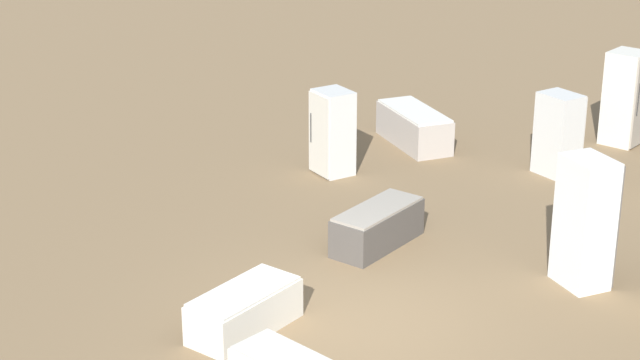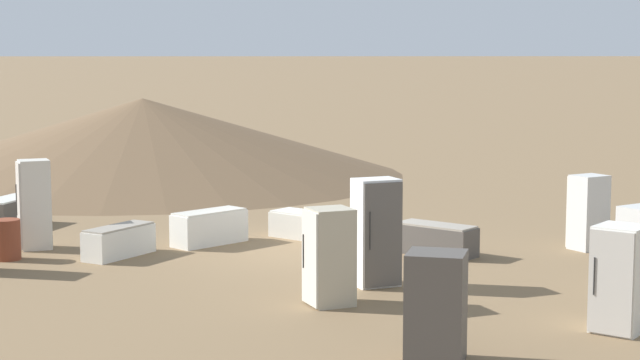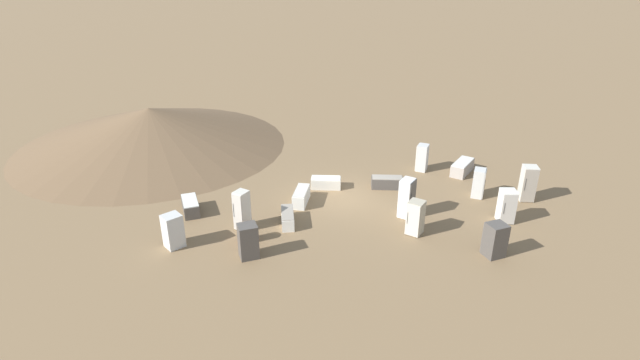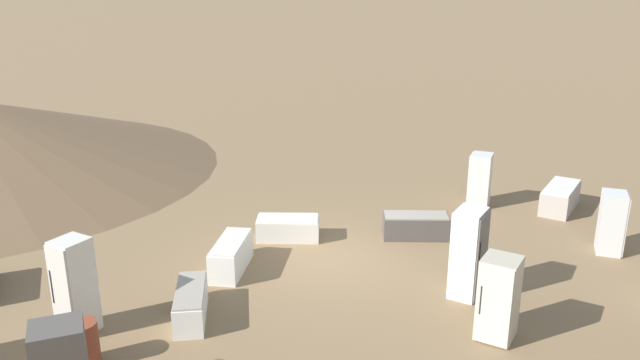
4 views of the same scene
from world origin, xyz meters
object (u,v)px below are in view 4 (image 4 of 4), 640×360
(discarded_fridge_7, at_px, (498,299))
(discarded_fridge_12, at_px, (288,228))
(discarded_fridge_6, at_px, (480,180))
(discarded_fridge_11, at_px, (74,287))
(discarded_fridge_13, at_px, (416,226))
(discarded_fridge_1, at_px, (231,255))
(discarded_fridge_0, at_px, (469,253))
(discarded_fridge_9, at_px, (560,198))
(discarded_fridge_14, at_px, (612,223))
(discarded_fridge_5, at_px, (191,303))
(rusty_barrel, at_px, (83,344))

(discarded_fridge_7, relative_size, discarded_fridge_12, 0.96)
(discarded_fridge_6, relative_size, discarded_fridge_11, 0.83)
(discarded_fridge_13, bearing_deg, discarded_fridge_11, 123.95)
(discarded_fridge_1, bearing_deg, discarded_fridge_0, -5.47)
(discarded_fridge_9, relative_size, discarded_fridge_11, 1.09)
(discarded_fridge_1, bearing_deg, discarded_fridge_14, 13.91)
(discarded_fridge_0, height_order, discarded_fridge_6, discarded_fridge_0)
(discarded_fridge_11, bearing_deg, discarded_fridge_0, -138.88)
(discarded_fridge_9, height_order, discarded_fridge_11, discarded_fridge_11)
(discarded_fridge_5, height_order, discarded_fridge_7, discarded_fridge_7)
(rusty_barrel, bearing_deg, discarded_fridge_0, -109.76)
(discarded_fridge_5, bearing_deg, discarded_fridge_0, -177.43)
(discarded_fridge_0, bearing_deg, discarded_fridge_11, -48.93)
(discarded_fridge_12, relative_size, rusty_barrel, 2.06)
(discarded_fridge_0, bearing_deg, rusty_barrel, -40.30)
(discarded_fridge_12, bearing_deg, discarded_fridge_5, 157.68)
(discarded_fridge_9, relative_size, discarded_fridge_14, 1.35)
(discarded_fridge_12, bearing_deg, discarded_fridge_13, -87.25)
(discarded_fridge_0, xyz_separation_m, discarded_fridge_9, (1.60, -6.33, -0.61))
(discarded_fridge_1, height_order, discarded_fridge_5, discarded_fridge_1)
(discarded_fridge_1, bearing_deg, rusty_barrel, -111.46)
(discarded_fridge_6, height_order, discarded_fridge_14, discarded_fridge_6)
(discarded_fridge_7, bearing_deg, discarded_fridge_14, -104.22)
(discarded_fridge_5, xyz_separation_m, discarded_fridge_11, (0.90, 1.90, 0.63))
(discarded_fridge_1, relative_size, discarded_fridge_9, 0.80)
(discarded_fridge_7, bearing_deg, rusty_barrel, 37.21)
(discarded_fridge_0, height_order, discarded_fridge_12, discarded_fridge_0)
(discarded_fridge_11, bearing_deg, rusty_barrel, 145.09)
(discarded_fridge_1, xyz_separation_m, rusty_barrel, (-1.59, 3.94, 0.04))
(discarded_fridge_0, relative_size, discarded_fridge_11, 1.02)
(discarded_fridge_5, bearing_deg, discarded_fridge_11, 6.86)
(discarded_fridge_5, xyz_separation_m, rusty_barrel, (-0.25, 2.20, 0.09))
(discarded_fridge_1, bearing_deg, discarded_fridge_6, 40.40)
(discarded_fridge_1, bearing_deg, discarded_fridge_7, -20.52)
(discarded_fridge_1, xyz_separation_m, discarded_fridge_7, (-5.59, -2.36, 0.44))
(discarded_fridge_6, bearing_deg, discarded_fridge_7, -169.26)
(discarded_fridge_6, bearing_deg, discarded_fridge_9, -76.80)
(discarded_fridge_9, distance_m, rusty_barrel, 13.57)
(discarded_fridge_9, bearing_deg, rusty_barrel, -113.23)
(discarded_fridge_12, bearing_deg, discarded_fridge_14, -94.50)
(discarded_fridge_11, relative_size, discarded_fridge_12, 1.13)
(discarded_fridge_5, distance_m, discarded_fridge_9, 11.41)
(discarded_fridge_1, distance_m, discarded_fridge_5, 2.20)
(discarded_fridge_0, distance_m, rusty_barrel, 7.68)
(discarded_fridge_0, relative_size, discarded_fridge_12, 1.15)
(discarded_fridge_1, relative_size, discarded_fridge_14, 1.08)
(discarded_fridge_9, height_order, discarded_fridge_12, discarded_fridge_9)
(discarded_fridge_0, height_order, rusty_barrel, discarded_fridge_0)
(discarded_fridge_14, bearing_deg, discarded_fridge_9, -158.37)
(discarded_fridge_5, height_order, rusty_barrel, rusty_barrel)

